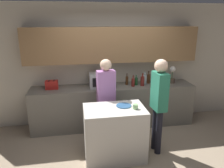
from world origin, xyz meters
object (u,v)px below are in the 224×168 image
Objects in this scene: microwave at (101,80)px; bottle_2 at (136,81)px; bottle_4 at (145,79)px; cup_0 at (135,107)px; person_left at (159,99)px; plate_on_island at (124,106)px; toaster at (52,85)px; person_center at (106,94)px; bottle_1 at (133,82)px; bottle_5 at (148,79)px; bottle_0 at (127,80)px; potted_plant at (172,75)px; bottle_3 at (142,81)px; bottle_7 at (160,79)px; bottle_6 at (155,81)px.

bottle_2 is at bearing -1.62° from microwave.
cup_0 is at bearing -113.70° from bottle_4.
person_left is (0.46, 0.13, 0.07)m from cup_0.
person_left reaches higher than plate_on_island.
person_center reaches higher than toaster.
bottle_1 is 0.90× the size of bottle_4.
bottle_2 is 0.80× the size of bottle_5.
bottle_0 is 0.16× the size of person_center.
potted_plant is 1.57× the size of bottle_1.
potted_plant reaches higher than bottle_0.
bottle_3 is (0.90, -0.10, -0.04)m from microwave.
bottle_7 is (0.63, 0.04, 0.02)m from bottle_1.
person_center is at bearing -89.07° from microwave.
bottle_2 reaches higher than cup_0.
bottle_1 is 0.45m from bottle_5.
person_left is (-0.13, -1.21, -0.00)m from bottle_4.
plate_on_island is (-0.95, -1.07, -0.10)m from bottle_6.
microwave is 0.79m from bottle_2.
bottle_3 reaches higher than plate_on_island.
bottle_1 is (0.69, -0.12, -0.05)m from microwave.
person_left is (-0.24, -1.26, -0.00)m from bottle_5.
person_center is at bearing -145.75° from bottle_4.
microwave reaches higher than plate_on_island.
bottle_5 is at bearing -152.14° from person_center.
bottle_0 reaches higher than bottle_2.
person_left reaches higher than bottle_0.
toaster is at bearing -37.23° from person_center.
bottle_3 is 1.10× the size of plate_on_island.
cup_0 is (-0.78, -1.23, -0.07)m from bottle_6.
potted_plant is at bearing 13.12° from bottle_6.
person_center reaches higher than plate_on_island.
microwave is 2.00× the size of plate_on_island.
person_center is (0.01, -0.65, -0.10)m from microwave.
bottle_0 is at bearing 178.23° from potted_plant.
microwave is at bearing -0.08° from toaster.
bottle_2 is at bearing -178.42° from potted_plant.
bottle_6 is at bearing -11.51° from bottle_2.
person_center is (-1.30, -0.58, -0.06)m from bottle_7.
toaster is 1.00× the size of plate_on_island.
cup_0 is at bearing -106.19° from bottle_2.
microwave is 1.20m from bottle_6.
toaster is 1.64m from bottle_0.
cup_0 is at bearing -116.50° from bottle_5.
cup_0 is (-0.18, -1.36, -0.06)m from bottle_0.
bottle_6 is 3.23× the size of cup_0.
person_left reaches higher than bottle_1.
person_left reaches higher than bottle_6.
bottle_5 is 1.31m from person_center.
bottle_2 is at bearing 73.81° from cup_0.
bottle_5 is 1.10× the size of plate_on_island.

